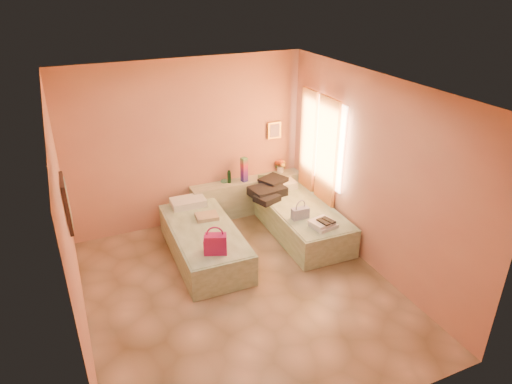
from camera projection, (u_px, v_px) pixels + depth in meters
ground at (242, 292)px, 6.26m from camera, size 4.50×4.50×0.00m
room_walls at (238, 155)px, 6.02m from camera, size 4.02×4.51×2.81m
headboard_ledge at (247, 196)px, 8.20m from camera, size 2.05×0.30×0.65m
bed_left at (204, 242)px, 6.95m from camera, size 0.95×2.02×0.50m
bed_right at (301, 220)px, 7.56m from camera, size 0.95×2.02×0.50m
water_bottle at (229, 177)px, 7.90m from camera, size 0.08×0.08×0.22m
rainbow_box at (244, 170)px, 7.91m from camera, size 0.12×0.12×0.44m
small_dish at (224, 181)px, 7.96m from camera, size 0.13×0.13×0.03m
green_book at (263, 177)px, 8.11m from camera, size 0.22×0.19×0.03m
flower_vase at (281, 165)px, 8.32m from camera, size 0.28×0.28×0.28m
magenta_handbag at (215, 244)px, 6.18m from camera, size 0.35×0.28×0.29m
khaki_garment at (207, 216)px, 7.10m from camera, size 0.37×0.31×0.06m
clothes_pile at (270, 189)px, 7.83m from camera, size 0.78×0.78×0.19m
blue_handbag at (300, 213)px, 7.07m from camera, size 0.28×0.12×0.18m
towel_stack at (324, 224)px, 6.85m from camera, size 0.40×0.36×0.10m
sandal_pair at (326, 221)px, 6.80m from camera, size 0.21×0.25×0.02m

